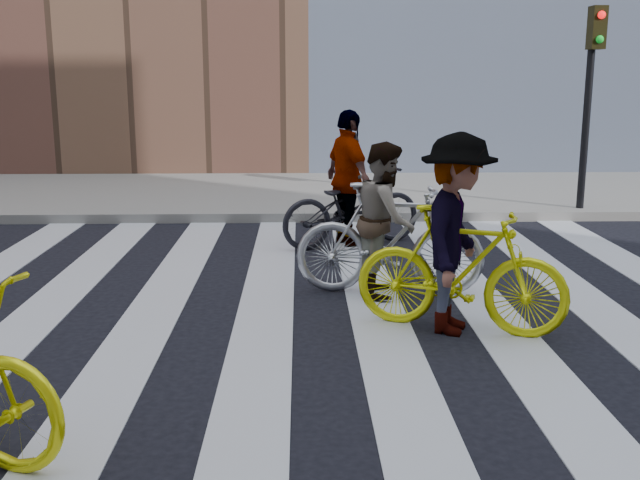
{
  "coord_description": "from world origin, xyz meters",
  "views": [
    {
      "loc": [
        -0.2,
        -6.61,
        2.28
      ],
      "look_at": [
        -0.02,
        0.3,
        0.76
      ],
      "focal_mm": 42.0,
      "sensor_mm": 36.0,
      "label": 1
    }
  ],
  "objects_px": {
    "traffic_signal": "(592,75)",
    "bike_yellow_right": "(460,270)",
    "bike_silver_mid": "(390,239)",
    "bike_dark_rear": "(352,207)",
    "rider_right": "(456,234)",
    "rider_mid": "(385,219)",
    "rider_rear": "(348,179)"
  },
  "relations": [
    {
      "from": "traffic_signal",
      "to": "bike_yellow_right",
      "type": "distance_m",
      "value": 6.55
    },
    {
      "from": "bike_silver_mid",
      "to": "bike_yellow_right",
      "type": "xyz_separation_m",
      "value": [
        0.49,
        -1.21,
        -0.02
      ]
    },
    {
      "from": "traffic_signal",
      "to": "bike_dark_rear",
      "type": "bearing_deg",
      "value": -153.66
    },
    {
      "from": "bike_yellow_right",
      "to": "rider_right",
      "type": "xyz_separation_m",
      "value": [
        -0.05,
        0.0,
        0.33
      ]
    },
    {
      "from": "bike_yellow_right",
      "to": "rider_mid",
      "type": "relative_size",
      "value": 1.18
    },
    {
      "from": "rider_mid",
      "to": "bike_yellow_right",
      "type": "bearing_deg",
      "value": -148.1
    },
    {
      "from": "traffic_signal",
      "to": "rider_rear",
      "type": "relative_size",
      "value": 1.81
    },
    {
      "from": "rider_right",
      "to": "rider_mid",
      "type": "bearing_deg",
      "value": 44.01
    },
    {
      "from": "bike_silver_mid",
      "to": "bike_dark_rear",
      "type": "height_order",
      "value": "bike_silver_mid"
    },
    {
      "from": "rider_rear",
      "to": "bike_dark_rear",
      "type": "bearing_deg",
      "value": -113.4
    },
    {
      "from": "rider_right",
      "to": "bike_dark_rear",
      "type": "bearing_deg",
      "value": 32.71
    },
    {
      "from": "traffic_signal",
      "to": "bike_silver_mid",
      "type": "bearing_deg",
      "value": -130.66
    },
    {
      "from": "traffic_signal",
      "to": "rider_mid",
      "type": "bearing_deg",
      "value": -131.04
    },
    {
      "from": "bike_silver_mid",
      "to": "bike_yellow_right",
      "type": "relative_size",
      "value": 1.04
    },
    {
      "from": "rider_mid",
      "to": "rider_rear",
      "type": "height_order",
      "value": "rider_rear"
    },
    {
      "from": "traffic_signal",
      "to": "bike_dark_rear",
      "type": "height_order",
      "value": "traffic_signal"
    },
    {
      "from": "bike_silver_mid",
      "to": "bike_dark_rear",
      "type": "distance_m",
      "value": 2.34
    },
    {
      "from": "bike_yellow_right",
      "to": "rider_rear",
      "type": "height_order",
      "value": "rider_rear"
    },
    {
      "from": "bike_dark_rear",
      "to": "rider_rear",
      "type": "height_order",
      "value": "rider_rear"
    },
    {
      "from": "traffic_signal",
      "to": "bike_yellow_right",
      "type": "xyz_separation_m",
      "value": [
        -3.17,
        -5.47,
        -1.7
      ]
    },
    {
      "from": "traffic_signal",
      "to": "rider_right",
      "type": "height_order",
      "value": "traffic_signal"
    },
    {
      "from": "bike_silver_mid",
      "to": "bike_yellow_right",
      "type": "distance_m",
      "value": 1.3
    },
    {
      "from": "rider_mid",
      "to": "rider_rear",
      "type": "xyz_separation_m",
      "value": [
        -0.24,
        2.33,
        0.11
      ]
    },
    {
      "from": "bike_silver_mid",
      "to": "rider_mid",
      "type": "distance_m",
      "value": 0.22
    },
    {
      "from": "bike_dark_rear",
      "to": "rider_right",
      "type": "height_order",
      "value": "rider_right"
    },
    {
      "from": "bike_silver_mid",
      "to": "rider_mid",
      "type": "bearing_deg",
      "value": 97.67
    },
    {
      "from": "rider_rear",
      "to": "rider_mid",
      "type": "bearing_deg",
      "value": 162.47
    },
    {
      "from": "rider_right",
      "to": "rider_rear",
      "type": "height_order",
      "value": "rider_rear"
    },
    {
      "from": "bike_silver_mid",
      "to": "bike_dark_rear",
      "type": "xyz_separation_m",
      "value": [
        -0.24,
        2.33,
        -0.06
      ]
    },
    {
      "from": "rider_mid",
      "to": "rider_right",
      "type": "bearing_deg",
      "value": -150.1
    },
    {
      "from": "bike_dark_rear",
      "to": "rider_mid",
      "type": "distance_m",
      "value": 2.35
    },
    {
      "from": "rider_mid",
      "to": "traffic_signal",
      "type": "bearing_deg",
      "value": -33.37
    }
  ]
}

